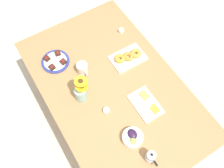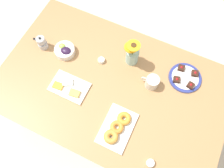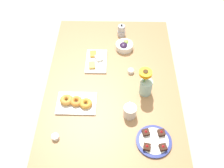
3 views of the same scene
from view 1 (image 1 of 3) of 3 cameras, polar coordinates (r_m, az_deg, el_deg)
name	(u,v)px [view 1 (image 1 of 3)]	position (r m, az deg, el deg)	size (l,w,h in m)	color
ground_plane	(112,119)	(2.63, 0.00, -8.09)	(6.00, 6.00, 0.00)	beige
dining_table	(112,91)	(2.02, 0.00, -1.68)	(1.60, 1.00, 0.74)	#A87A4C
coffee_mug	(82,68)	(1.99, -6.76, 3.60)	(0.12, 0.09, 0.09)	beige
grape_bowl	(133,137)	(1.77, 4.73, -12.08)	(0.15, 0.15, 0.07)	white
cheese_platter	(146,104)	(1.89, 7.78, -4.52)	(0.26, 0.17, 0.03)	white
croissant_platter	(128,57)	(2.07, 3.70, 6.21)	(0.19, 0.28, 0.05)	white
jam_cup_honey	(121,30)	(2.25, 2.13, 12.13)	(0.05, 0.05, 0.03)	white
jam_cup_berry	(106,110)	(1.85, -1.32, -6.06)	(0.05, 0.05, 0.03)	white
dessert_plate	(55,61)	(2.11, -12.82, 5.09)	(0.23, 0.23, 0.05)	navy
flower_vase	(81,93)	(1.85, -7.11, -1.94)	(0.11, 0.11, 0.24)	#99C1B7
moka_pot	(151,157)	(1.73, 8.83, -16.13)	(0.11, 0.07, 0.12)	#B7B7BC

